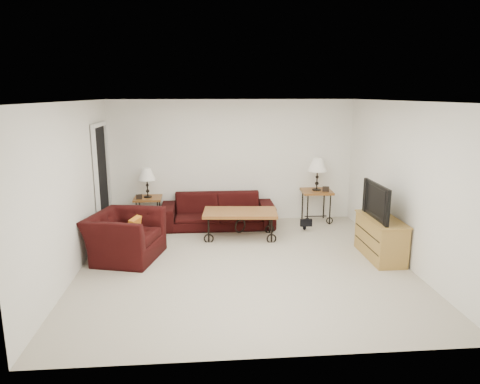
# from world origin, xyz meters

# --- Properties ---
(ground) EXTENTS (5.00, 5.00, 0.00)m
(ground) POSITION_xyz_m (0.00, 0.00, 0.00)
(ground) COLOR #B8B29D
(ground) RESTS_ON ground
(wall_back) EXTENTS (5.00, 0.02, 2.50)m
(wall_back) POSITION_xyz_m (0.00, 2.50, 1.25)
(wall_back) COLOR white
(wall_back) RESTS_ON ground
(wall_front) EXTENTS (5.00, 0.02, 2.50)m
(wall_front) POSITION_xyz_m (0.00, -2.50, 1.25)
(wall_front) COLOR white
(wall_front) RESTS_ON ground
(wall_left) EXTENTS (0.02, 5.00, 2.50)m
(wall_left) POSITION_xyz_m (-2.50, 0.00, 1.25)
(wall_left) COLOR white
(wall_left) RESTS_ON ground
(wall_right) EXTENTS (0.02, 5.00, 2.50)m
(wall_right) POSITION_xyz_m (2.50, 0.00, 1.25)
(wall_right) COLOR white
(wall_right) RESTS_ON ground
(ceiling) EXTENTS (5.00, 5.00, 0.00)m
(ceiling) POSITION_xyz_m (0.00, 0.00, 2.50)
(ceiling) COLOR white
(ceiling) RESTS_ON wall_back
(doorway) EXTENTS (0.08, 0.94, 2.04)m
(doorway) POSITION_xyz_m (-2.47, 1.65, 1.02)
(doorway) COLOR black
(doorway) RESTS_ON ground
(sofa) EXTENTS (2.23, 0.87, 0.65)m
(sofa) POSITION_xyz_m (-0.33, 2.02, 0.33)
(sofa) COLOR black
(sofa) RESTS_ON ground
(side_table_left) EXTENTS (0.55, 0.55, 0.59)m
(side_table_left) POSITION_xyz_m (-1.72, 2.20, 0.29)
(side_table_left) COLOR brown
(side_table_left) RESTS_ON ground
(side_table_right) EXTENTS (0.64, 0.64, 0.67)m
(side_table_right) POSITION_xyz_m (1.71, 2.20, 0.33)
(side_table_right) COLOR brown
(side_table_right) RESTS_ON ground
(lamp_left) EXTENTS (0.34, 0.34, 0.59)m
(lamp_left) POSITION_xyz_m (-1.72, 2.20, 0.88)
(lamp_left) COLOR black
(lamp_left) RESTS_ON side_table_left
(lamp_right) EXTENTS (0.40, 0.40, 0.67)m
(lamp_right) POSITION_xyz_m (1.71, 2.20, 1.00)
(lamp_right) COLOR black
(lamp_right) RESTS_ON side_table_right
(photo_frame_left) EXTENTS (0.12, 0.04, 0.10)m
(photo_frame_left) POSITION_xyz_m (-1.87, 2.05, 0.64)
(photo_frame_left) COLOR black
(photo_frame_left) RESTS_ON side_table_left
(photo_frame_right) EXTENTS (0.13, 0.05, 0.11)m
(photo_frame_right) POSITION_xyz_m (1.86, 2.05, 0.72)
(photo_frame_right) COLOR black
(photo_frame_right) RESTS_ON side_table_right
(coffee_table) EXTENTS (1.40, 0.84, 0.50)m
(coffee_table) POSITION_xyz_m (0.05, 1.30, 0.25)
(coffee_table) COLOR brown
(coffee_table) RESTS_ON ground
(armchair) EXTENTS (1.26, 1.37, 0.75)m
(armchair) POSITION_xyz_m (-1.88, 0.42, 0.37)
(armchair) COLOR black
(armchair) RESTS_ON ground
(throw_pillow) EXTENTS (0.17, 0.35, 0.34)m
(throw_pillow) POSITION_xyz_m (-1.73, 0.37, 0.52)
(throw_pillow) COLOR orange
(throw_pillow) RESTS_ON armchair
(tv_stand) EXTENTS (0.46, 1.10, 0.66)m
(tv_stand) POSITION_xyz_m (2.23, 0.10, 0.33)
(tv_stand) COLOR #A47C3D
(tv_stand) RESTS_ON ground
(television) EXTENTS (0.13, 0.99, 0.57)m
(television) POSITION_xyz_m (2.21, 0.10, 0.95)
(television) COLOR black
(television) RESTS_ON tv_stand
(backpack) EXTENTS (0.42, 0.37, 0.45)m
(backpack) POSITION_xyz_m (1.35, 1.64, 0.22)
(backpack) COLOR black
(backpack) RESTS_ON ground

